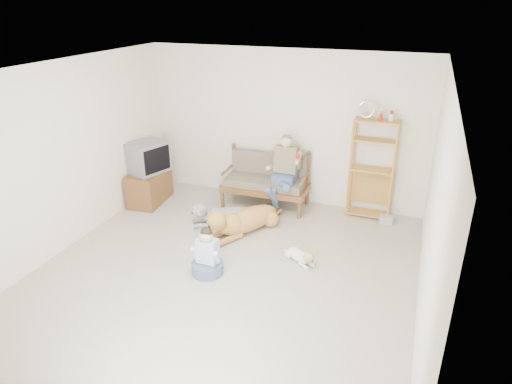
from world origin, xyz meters
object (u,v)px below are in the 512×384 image
at_px(tv_stand, 149,186).
at_px(etagere, 372,168).
at_px(loveseat, 266,179).
at_px(golden_retriever, 242,221).

bearing_deg(tv_stand, etagere, 6.78).
relative_size(loveseat, etagere, 0.77).
xyz_separation_m(loveseat, tv_stand, (-2.03, -0.64, -0.19)).
distance_m(tv_stand, golden_retriever, 2.09).
relative_size(etagere, tv_stand, 2.10).
height_order(tv_stand, golden_retriever, tv_stand).
bearing_deg(etagere, golden_retriever, -143.63).
height_order(etagere, golden_retriever, etagere).
distance_m(etagere, tv_stand, 3.94).
bearing_deg(golden_retriever, etagere, 65.03).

